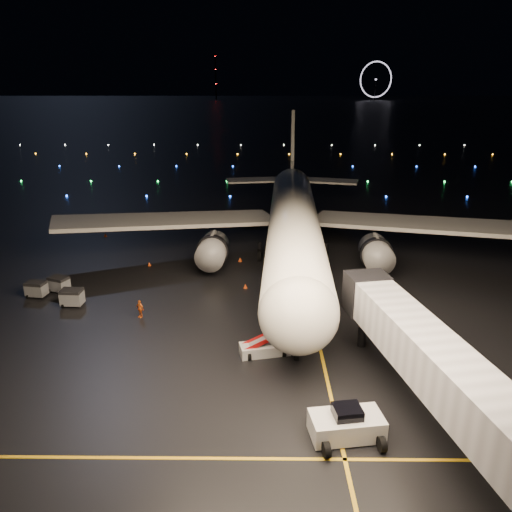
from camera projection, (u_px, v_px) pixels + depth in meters
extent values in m
plane|color=black|center=(250.00, 119.00, 322.36)|extent=(2000.00, 2000.00, 0.00)
cube|color=gold|center=(307.00, 292.00, 52.74)|extent=(0.25, 80.00, 0.02)
cube|color=gold|center=(55.00, 457.00, 29.26)|extent=(60.00, 0.25, 0.02)
cube|color=silver|center=(347.00, 422.00, 30.70)|extent=(4.75, 2.97, 2.12)
imported|color=orange|center=(140.00, 309.00, 46.69)|extent=(1.07, 0.93, 1.73)
cone|color=#EA4D13|center=(245.00, 286.00, 53.58)|extent=(0.51, 0.51, 0.49)
cone|color=#EA4D13|center=(240.00, 259.00, 61.70)|extent=(0.50, 0.50, 0.55)
cone|color=#EA4D13|center=(149.00, 264.00, 60.21)|extent=(0.51, 0.51, 0.48)
cone|color=#EA4D13|center=(105.00, 235.00, 71.79)|extent=(0.60, 0.60, 0.52)
cylinder|color=black|center=(216.00, 77.00, 728.62)|extent=(1.80, 1.80, 64.00)
cube|color=gray|center=(36.00, 289.00, 51.24)|extent=(2.11, 1.63, 1.64)
cube|color=gray|center=(72.00, 298.00, 49.11)|extent=(2.10, 1.52, 1.73)
cube|color=gray|center=(59.00, 284.00, 52.49)|extent=(2.32, 2.00, 1.65)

